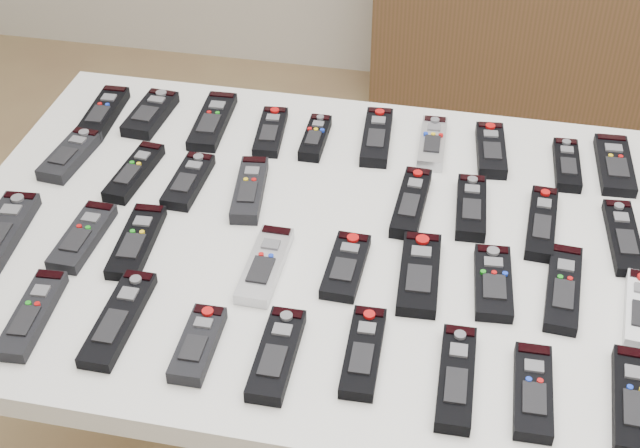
% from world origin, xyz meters
% --- Properties ---
extents(table, '(1.25, 0.88, 0.78)m').
position_xyz_m(table, '(-0.14, 0.04, 0.72)').
color(table, white).
rests_on(table, ground).
extents(sideboard, '(1.62, 0.58, 0.79)m').
position_xyz_m(sideboard, '(0.52, 1.78, 0.40)').
color(sideboard, '#4D381F').
rests_on(sideboard, ground).
extents(remote_0, '(0.06, 0.18, 0.02)m').
position_xyz_m(remote_0, '(-0.64, 0.31, 0.79)').
color(remote_0, black).
rests_on(remote_0, table).
extents(remote_1, '(0.07, 0.16, 0.02)m').
position_xyz_m(remote_1, '(-0.54, 0.33, 0.79)').
color(remote_1, black).
rests_on(remote_1, table).
extents(remote_2, '(0.07, 0.20, 0.02)m').
position_xyz_m(remote_2, '(-0.41, 0.33, 0.79)').
color(remote_2, black).
rests_on(remote_2, table).
extents(remote_3, '(0.06, 0.16, 0.02)m').
position_xyz_m(remote_3, '(-0.29, 0.32, 0.79)').
color(remote_3, black).
rests_on(remote_3, table).
extents(remote_4, '(0.04, 0.14, 0.02)m').
position_xyz_m(remote_4, '(-0.20, 0.31, 0.79)').
color(remote_4, black).
rests_on(remote_4, table).
extents(remote_5, '(0.06, 0.18, 0.02)m').
position_xyz_m(remote_5, '(-0.09, 0.34, 0.79)').
color(remote_5, black).
rests_on(remote_5, table).
extents(remote_6, '(0.05, 0.16, 0.02)m').
position_xyz_m(remote_6, '(0.02, 0.33, 0.79)').
color(remote_6, '#B7B7BC').
rests_on(remote_6, table).
extents(remote_7, '(0.07, 0.16, 0.02)m').
position_xyz_m(remote_7, '(0.13, 0.33, 0.79)').
color(remote_7, black).
rests_on(remote_7, table).
extents(remote_8, '(0.05, 0.15, 0.02)m').
position_xyz_m(remote_8, '(0.27, 0.32, 0.79)').
color(remote_8, black).
rests_on(remote_8, table).
extents(remote_9, '(0.07, 0.18, 0.02)m').
position_xyz_m(remote_9, '(0.36, 0.33, 0.79)').
color(remote_9, black).
rests_on(remote_9, table).
extents(remote_10, '(0.07, 0.16, 0.02)m').
position_xyz_m(remote_10, '(-0.64, 0.16, 0.79)').
color(remote_10, black).
rests_on(remote_10, table).
extents(remote_11, '(0.06, 0.17, 0.02)m').
position_xyz_m(remote_11, '(-0.50, 0.13, 0.79)').
color(remote_11, black).
rests_on(remote_11, table).
extents(remote_12, '(0.06, 0.16, 0.02)m').
position_xyz_m(remote_12, '(-0.40, 0.13, 0.79)').
color(remote_12, black).
rests_on(remote_12, table).
extents(remote_13, '(0.07, 0.18, 0.02)m').
position_xyz_m(remote_13, '(-0.28, 0.12, 0.79)').
color(remote_13, black).
rests_on(remote_13, table).
extents(remote_14, '(0.05, 0.18, 0.02)m').
position_xyz_m(remote_14, '(0.00, 0.14, 0.79)').
color(remote_14, black).
rests_on(remote_14, table).
extents(remote_15, '(0.06, 0.17, 0.02)m').
position_xyz_m(remote_15, '(0.11, 0.15, 0.79)').
color(remote_15, black).
rests_on(remote_15, table).
extents(remote_16, '(0.05, 0.19, 0.02)m').
position_xyz_m(remote_16, '(0.23, 0.13, 0.79)').
color(remote_16, black).
rests_on(remote_16, table).
extents(remote_17, '(0.06, 0.19, 0.02)m').
position_xyz_m(remote_17, '(0.36, 0.12, 0.79)').
color(remote_17, black).
rests_on(remote_17, table).
extents(remote_18, '(0.08, 0.20, 0.02)m').
position_xyz_m(remote_18, '(-0.66, -0.08, 0.79)').
color(remote_18, black).
rests_on(remote_18, table).
extents(remote_19, '(0.06, 0.17, 0.02)m').
position_xyz_m(remote_19, '(-0.52, -0.06, 0.79)').
color(remote_19, black).
rests_on(remote_19, table).
extents(remote_20, '(0.07, 0.18, 0.02)m').
position_xyz_m(remote_20, '(-0.43, -0.05, 0.79)').
color(remote_20, black).
rests_on(remote_20, table).
extents(remote_21, '(0.06, 0.18, 0.02)m').
position_xyz_m(remote_21, '(-0.20, -0.07, 0.79)').
color(remote_21, '#B7B7BC').
rests_on(remote_21, table).
extents(remote_22, '(0.06, 0.15, 0.02)m').
position_xyz_m(remote_22, '(-0.08, -0.04, 0.79)').
color(remote_22, black).
rests_on(remote_22, table).
extents(remote_23, '(0.07, 0.18, 0.02)m').
position_xyz_m(remote_23, '(0.04, -0.04, 0.79)').
color(remote_23, black).
rests_on(remote_23, table).
extents(remote_24, '(0.07, 0.16, 0.02)m').
position_xyz_m(remote_24, '(0.16, -0.04, 0.79)').
color(remote_24, black).
rests_on(remote_24, table).
extents(remote_25, '(0.06, 0.19, 0.02)m').
position_xyz_m(remote_25, '(0.26, -0.03, 0.79)').
color(remote_25, black).
rests_on(remote_25, table).
extents(remote_26, '(0.06, 0.16, 0.02)m').
position_xyz_m(remote_26, '(0.38, -0.05, 0.79)').
color(remote_26, silver).
rests_on(remote_26, table).
extents(remote_28, '(0.06, 0.18, 0.02)m').
position_xyz_m(remote_28, '(-0.52, -0.25, 0.79)').
color(remote_28, black).
rests_on(remote_28, table).
extents(remote_29, '(0.05, 0.20, 0.02)m').
position_xyz_m(remote_29, '(-0.39, -0.23, 0.79)').
color(remote_29, black).
rests_on(remote_29, table).
extents(remote_30, '(0.05, 0.14, 0.02)m').
position_xyz_m(remote_30, '(-0.26, -0.26, 0.79)').
color(remote_30, black).
rests_on(remote_30, table).
extents(remote_31, '(0.05, 0.17, 0.02)m').
position_xyz_m(remote_31, '(-0.14, -0.25, 0.79)').
color(remote_31, black).
rests_on(remote_31, table).
extents(remote_32, '(0.05, 0.17, 0.02)m').
position_xyz_m(remote_32, '(-0.02, -0.22, 0.79)').
color(remote_32, black).
rests_on(remote_32, table).
extents(remote_33, '(0.05, 0.19, 0.02)m').
position_xyz_m(remote_33, '(0.12, -0.25, 0.79)').
color(remote_33, black).
rests_on(remote_33, table).
extents(remote_34, '(0.05, 0.16, 0.02)m').
position_xyz_m(remote_34, '(0.22, -0.25, 0.79)').
color(remote_34, black).
rests_on(remote_34, table).
extents(remote_35, '(0.06, 0.18, 0.02)m').
position_xyz_m(remote_35, '(0.36, -0.24, 0.79)').
color(remote_35, black).
rests_on(remote_35, table).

